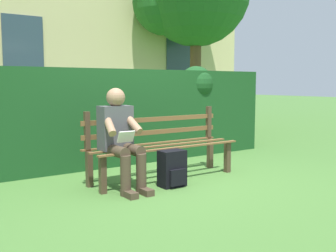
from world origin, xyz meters
TOP-DOWN VIEW (x-y plane):
  - ground at (0.00, 0.00)m, footprint 60.00×60.00m
  - park_bench at (0.00, -0.08)m, footprint 2.05×0.52m
  - person_seated at (0.68, 0.10)m, footprint 0.44×0.73m
  - hedge_backdrop at (0.31, -1.32)m, footprint 6.19×0.74m
  - backpack at (0.13, 0.37)m, footprint 0.31×0.27m

SIDE VIEW (x-z plane):
  - ground at x=0.00m, z-range 0.00..0.00m
  - backpack at x=0.13m, z-range 0.00..0.43m
  - park_bench at x=0.00m, z-range -0.01..0.89m
  - person_seated at x=0.68m, z-range 0.04..1.21m
  - hedge_backdrop at x=0.31m, z-range -0.01..1.51m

